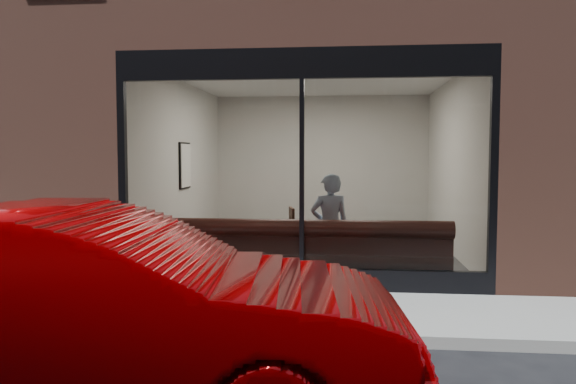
# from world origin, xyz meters

# --- Properties ---
(ground) EXTENTS (120.00, 120.00, 0.00)m
(ground) POSITION_xyz_m (0.00, 0.00, 0.00)
(ground) COLOR black
(ground) RESTS_ON ground
(sidewalk_near) EXTENTS (40.00, 2.00, 0.01)m
(sidewalk_near) POSITION_xyz_m (0.00, 1.00, 0.01)
(sidewalk_near) COLOR gray
(sidewalk_near) RESTS_ON ground
(kerb_near) EXTENTS (40.00, 0.10, 0.12)m
(kerb_near) POSITION_xyz_m (0.00, -0.05, 0.06)
(kerb_near) COLOR gray
(kerb_near) RESTS_ON ground
(host_building_pier_left) EXTENTS (2.50, 12.00, 3.20)m
(host_building_pier_left) POSITION_xyz_m (-3.75, 8.00, 1.60)
(host_building_pier_left) COLOR brown
(host_building_pier_left) RESTS_ON ground
(host_building_pier_right) EXTENTS (2.50, 12.00, 3.20)m
(host_building_pier_right) POSITION_xyz_m (3.75, 8.00, 1.60)
(host_building_pier_right) COLOR brown
(host_building_pier_right) RESTS_ON ground
(host_building_backfill) EXTENTS (5.00, 6.00, 3.20)m
(host_building_backfill) POSITION_xyz_m (0.00, 11.00, 1.60)
(host_building_backfill) COLOR brown
(host_building_backfill) RESTS_ON ground
(cafe_floor) EXTENTS (6.00, 6.00, 0.00)m
(cafe_floor) POSITION_xyz_m (0.00, 5.00, 0.02)
(cafe_floor) COLOR #2D2D30
(cafe_floor) RESTS_ON ground
(cafe_ceiling) EXTENTS (6.00, 6.00, 0.00)m
(cafe_ceiling) POSITION_xyz_m (0.00, 5.00, 3.19)
(cafe_ceiling) COLOR white
(cafe_ceiling) RESTS_ON host_building_upper
(cafe_wall_back) EXTENTS (5.00, 0.00, 5.00)m
(cafe_wall_back) POSITION_xyz_m (0.00, 7.99, 1.60)
(cafe_wall_back) COLOR beige
(cafe_wall_back) RESTS_ON ground
(cafe_wall_left) EXTENTS (0.00, 6.00, 6.00)m
(cafe_wall_left) POSITION_xyz_m (-2.49, 5.00, 1.60)
(cafe_wall_left) COLOR beige
(cafe_wall_left) RESTS_ON ground
(cafe_wall_right) EXTENTS (0.00, 6.00, 6.00)m
(cafe_wall_right) POSITION_xyz_m (2.49, 5.00, 1.60)
(cafe_wall_right) COLOR beige
(cafe_wall_right) RESTS_ON ground
(storefront_kick) EXTENTS (5.00, 0.10, 0.30)m
(storefront_kick) POSITION_xyz_m (0.00, 2.05, 0.15)
(storefront_kick) COLOR black
(storefront_kick) RESTS_ON ground
(storefront_header) EXTENTS (5.00, 0.10, 0.40)m
(storefront_header) POSITION_xyz_m (0.00, 2.05, 3.00)
(storefront_header) COLOR black
(storefront_header) RESTS_ON host_building_upper
(storefront_mullion) EXTENTS (0.06, 0.10, 2.50)m
(storefront_mullion) POSITION_xyz_m (0.00, 2.05, 1.55)
(storefront_mullion) COLOR black
(storefront_mullion) RESTS_ON storefront_kick
(storefront_glass) EXTENTS (4.80, 0.00, 4.80)m
(storefront_glass) POSITION_xyz_m (0.00, 2.02, 1.55)
(storefront_glass) COLOR white
(storefront_glass) RESTS_ON storefront_kick
(banquette) EXTENTS (4.00, 0.55, 0.45)m
(banquette) POSITION_xyz_m (0.00, 2.45, 0.23)
(banquette) COLOR #3B1915
(banquette) RESTS_ON cafe_floor
(person) EXTENTS (0.63, 0.49, 1.54)m
(person) POSITION_xyz_m (0.35, 2.67, 0.77)
(person) COLOR #A4BDD9
(person) RESTS_ON cafe_floor
(cafe_table_left) EXTENTS (0.91, 0.91, 0.04)m
(cafe_table_left) POSITION_xyz_m (-1.01, 3.14, 0.74)
(cafe_table_left) COLOR black
(cafe_table_left) RESTS_ON cafe_floor
(cafe_table_right) EXTENTS (0.60, 0.60, 0.04)m
(cafe_table_right) POSITION_xyz_m (0.76, 3.38, 0.74)
(cafe_table_right) COLOR black
(cafe_table_right) RESTS_ON cafe_floor
(cafe_chair_left) EXTENTS (0.50, 0.50, 0.04)m
(cafe_chair_left) POSITION_xyz_m (-0.48, 3.68, 0.24)
(cafe_chair_left) COLOR black
(cafe_chair_left) RESTS_ON cafe_floor
(wall_poster) EXTENTS (0.02, 0.61, 0.82)m
(wall_poster) POSITION_xyz_m (-2.45, 5.08, 1.60)
(wall_poster) COLOR white
(wall_poster) RESTS_ON cafe_wall_left
(parked_car) EXTENTS (4.57, 1.95, 1.47)m
(parked_car) POSITION_xyz_m (-1.16, -1.75, 0.73)
(parked_car) COLOR #9C0002
(parked_car) RESTS_ON ground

